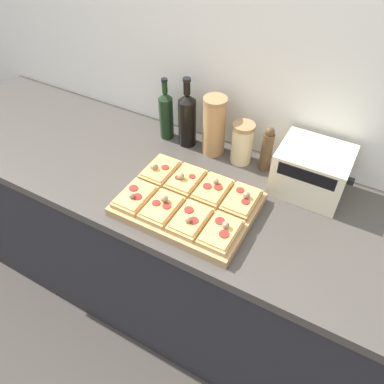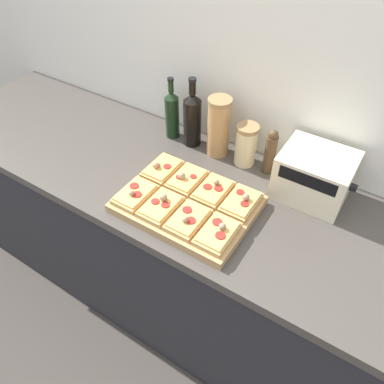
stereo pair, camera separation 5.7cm
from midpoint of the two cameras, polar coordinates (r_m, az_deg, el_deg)
ground_plane at (r=2.07m, az=-3.73°, el=-23.62°), size 12.00×12.00×0.00m
wall_back at (r=1.53m, az=9.45°, el=17.78°), size 6.00×0.06×2.50m
kitchen_counter at (r=1.80m, az=1.57°, el=-9.93°), size 2.63×0.67×0.92m
cutting_board at (r=1.36m, az=0.53°, el=-1.88°), size 0.47×0.36×0.03m
pizza_slice_back_left at (r=1.46m, az=-3.44°, el=3.56°), size 0.10×0.16×0.05m
pizza_slice_back_midleft at (r=1.41m, az=0.36°, el=1.96°), size 0.10×0.16×0.05m
pizza_slice_back_midright at (r=1.37m, az=4.45°, el=0.26°), size 0.10×0.16×0.05m
pizza_slice_back_right at (r=1.34m, az=8.73°, el=-1.56°), size 0.10×0.16×0.05m
pizza_slice_front_left at (r=1.36m, az=-7.48°, el=-0.33°), size 0.10×0.16×0.05m
pizza_slice_front_midleft at (r=1.31m, az=-3.53°, el=-2.15°), size 0.10×0.16×0.06m
pizza_slice_front_midright at (r=1.27m, az=0.69°, el=-4.21°), size 0.10×0.16×0.05m
pizza_slice_front_right at (r=1.23m, az=5.26°, el=-6.28°), size 0.10×0.16×0.05m
olive_oil_bottle at (r=1.65m, az=-2.06°, el=11.85°), size 0.06×0.06×0.28m
wine_bottle at (r=1.60m, az=1.10°, el=11.14°), size 0.08×0.08×0.31m
grain_jar_tall at (r=1.55m, az=5.15°, el=9.82°), size 0.10×0.10×0.26m
grain_jar_short at (r=1.53m, az=9.30°, el=7.08°), size 0.09×0.09×0.18m
pepper_mill at (r=1.49m, az=12.93°, el=5.94°), size 0.04×0.04×0.20m
toaster_oven at (r=1.44m, az=19.20°, el=2.36°), size 0.28×0.21×0.18m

